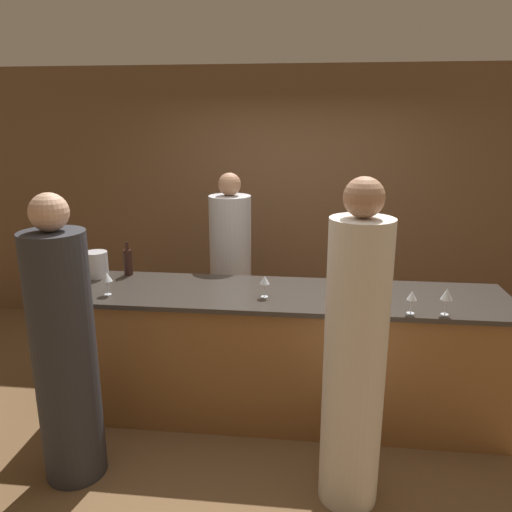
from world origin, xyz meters
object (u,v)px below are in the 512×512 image
ice_bucket (96,264)px  wine_bottle_0 (128,262)px  bartender (231,279)px  guest_0 (355,360)px  guest_1 (65,353)px

ice_bucket → wine_bottle_0: bearing=18.4°
bartender → ice_bucket: size_ratio=8.61×
wine_bottle_0 → guest_0: bearing=-33.4°
guest_1 → bartender: bearing=65.0°
bartender → ice_bucket: (-1.01, -0.59, 0.28)m
wine_bottle_0 → ice_bucket: (-0.24, -0.08, -0.01)m
guest_0 → ice_bucket: (-2.01, 1.09, 0.19)m
guest_1 → ice_bucket: guest_1 is taller
guest_0 → guest_1: guest_0 is taller
guest_1 → wine_bottle_0: 1.18m
bartender → wine_bottle_0: bartender is taller
guest_0 → guest_1: 1.77m
guest_1 → ice_bucket: (-0.24, 1.07, 0.25)m
guest_0 → ice_bucket: 2.29m
bartender → wine_bottle_0: bearing=33.3°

